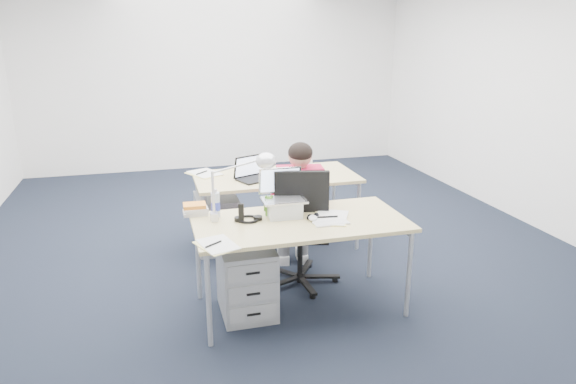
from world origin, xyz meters
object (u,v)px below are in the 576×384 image
at_px(silver_laptop, 284,194).
at_px(far_cup, 309,165).
at_px(office_chair, 300,251).
at_px(sunglasses, 313,217).
at_px(desk_near, 300,226).
at_px(desk_lamp, 234,186).
at_px(desk_far, 276,180).
at_px(seated_person, 297,209).
at_px(drawer_pedestal_near, 247,279).
at_px(drawer_pedestal_far, 217,223).
at_px(bear_figurine, 269,205).
at_px(cordless_phone, 241,213).
at_px(book_stack, 195,209).
at_px(computer_mouse, 313,218).
at_px(can_koozie, 292,211).
at_px(headphones, 248,218).
at_px(water_bottle, 216,203).
at_px(dark_laptop, 256,168).
at_px(wireless_keyboard, 331,223).

height_order(silver_laptop, far_cup, silver_laptop).
bearing_deg(office_chair, sunglasses, -77.19).
bearing_deg(desk_near, desk_lamp, 160.30).
height_order(desk_far, seated_person, seated_person).
xyz_separation_m(drawer_pedestal_near, drawer_pedestal_far, (-0.05, 1.30, 0.00)).
distance_m(desk_lamp, far_cup, 1.65).
relative_size(desk_far, sunglasses, 14.11).
bearing_deg(office_chair, desk_near, -92.43).
bearing_deg(desk_far, bear_figurine, -106.53).
distance_m(desk_far, silver_laptop, 1.22).
bearing_deg(cordless_phone, bear_figurine, 44.45).
height_order(office_chair, drawer_pedestal_far, office_chair).
xyz_separation_m(office_chair, desk_lamp, (-0.59, -0.21, 0.69)).
bearing_deg(book_stack, computer_mouse, -24.08).
bearing_deg(desk_near, can_koozie, 121.73).
relative_size(headphones, cordless_phone, 1.43).
distance_m(silver_laptop, far_cup, 1.47).
xyz_separation_m(water_bottle, far_cup, (1.13, 1.21, -0.06)).
distance_m(desk_far, headphones, 1.31).
xyz_separation_m(can_koozie, desk_lamp, (-0.43, 0.10, 0.20)).
bearing_deg(desk_near, computer_mouse, -15.82).
bearing_deg(desk_lamp, dark_laptop, 83.74).
height_order(bear_figurine, sunglasses, bear_figurine).
relative_size(dark_laptop, far_cup, 3.43).
height_order(drawer_pedestal_far, cordless_phone, cordless_phone).
height_order(drawer_pedestal_near, water_bottle, water_bottle).
height_order(book_stack, far_cup, far_cup).
distance_m(computer_mouse, cordless_phone, 0.54).
bearing_deg(cordless_phone, water_bottle, 154.64).
distance_m(book_stack, desk_lamp, 0.40).
bearing_deg(wireless_keyboard, desk_near, 145.43).
relative_size(can_koozie, bear_figurine, 0.69).
distance_m(can_koozie, water_bottle, 0.59).
height_order(drawer_pedestal_near, cordless_phone, cordless_phone).
xyz_separation_m(headphones, dark_laptop, (0.29, 1.09, 0.10)).
distance_m(desk_far, cordless_phone, 1.36).
height_order(wireless_keyboard, computer_mouse, computer_mouse).
xyz_separation_m(desk_far, headphones, (-0.51, -1.21, 0.06)).
bearing_deg(drawer_pedestal_near, bear_figurine, 32.26).
relative_size(book_stack, cordless_phone, 1.26).
distance_m(desk_near, desk_lamp, 0.59).
bearing_deg(book_stack, drawer_pedestal_far, 73.95).
height_order(office_chair, book_stack, office_chair).
distance_m(drawer_pedestal_far, dark_laptop, 0.70).
bearing_deg(far_cup, wireless_keyboard, -101.74).
height_order(desk_far, silver_laptop, silver_laptop).
bearing_deg(sunglasses, drawer_pedestal_far, 93.59).
xyz_separation_m(seated_person, dark_laptop, (-0.23, 0.64, 0.23)).
bearing_deg(office_chair, computer_mouse, -79.10).
xyz_separation_m(book_stack, cordless_phone, (0.31, -0.28, 0.03)).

